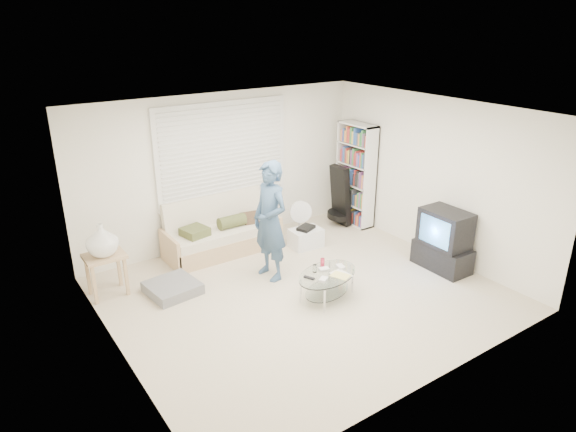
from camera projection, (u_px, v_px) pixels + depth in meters
ground at (303, 294)px, 7.12m from camera, size 5.00×5.00×0.00m
room_shell at (283, 173)px, 6.89m from camera, size 5.02×4.52×2.51m
window_blinds at (224, 152)px, 8.24m from camera, size 2.32×0.08×1.62m
futon_sofa at (222, 234)px, 8.30m from camera, size 1.86×0.75×0.91m
grey_floor_pillow at (173, 288)px, 7.12m from camera, size 0.72×0.72×0.15m
side_table at (102, 243)px, 6.82m from camera, size 0.53×0.43×1.05m
bookshelf at (356, 175)px, 9.23m from camera, size 0.29×0.78×1.85m
guitar_case at (340, 200)px, 9.27m from camera, size 0.40×0.41×1.10m
floor_fan at (299, 216)px, 8.87m from camera, size 0.40×0.26×0.64m
storage_bin at (306, 237)px, 8.52m from camera, size 0.54×0.39×0.36m
tv_unit at (444, 241)px, 7.69m from camera, size 0.49×0.87×0.93m
coffee_table at (327, 278)px, 6.92m from camera, size 1.12×0.88×0.49m
standing_person at (270, 221)px, 7.28m from camera, size 0.48×0.68×1.75m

